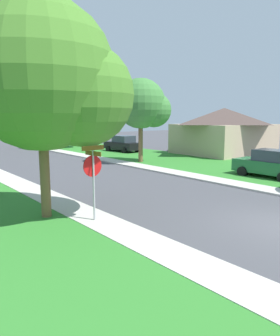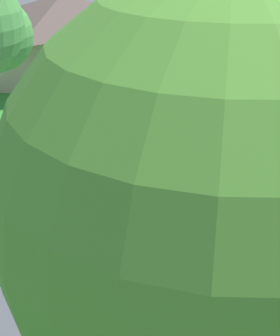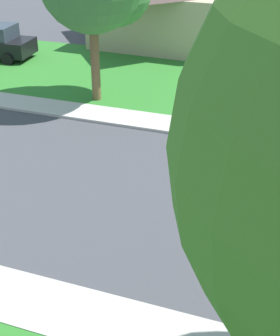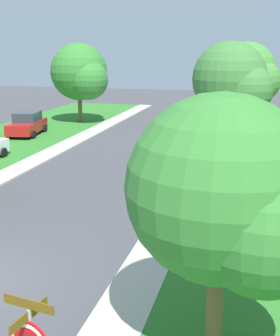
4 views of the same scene
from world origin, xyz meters
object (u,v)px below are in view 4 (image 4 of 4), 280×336
object	(u,v)px
tree_across_right	(231,198)
tree_sidewalk_mid	(249,75)
tree_across_left	(234,82)
tree_sidewalk_near	(81,74)
car_green_behind_trees	(264,220)
car_red_kerbside_mid	(27,124)
tree_corner_large	(247,76)

from	to	relation	value
tree_across_right	tree_sidewalk_mid	bearing A→B (deg)	91.03
tree_across_right	tree_across_left	size ratio (longest dim) A/B	0.83
tree_across_right	tree_sidewalk_near	bearing A→B (deg)	117.00
car_green_behind_trees	tree_across_right	distance (m)	6.74
car_red_kerbside_mid	tree_corner_large	bearing A→B (deg)	45.01
tree_sidewalk_near	car_green_behind_trees	bearing A→B (deg)	-55.47
car_green_behind_trees	tree_sidewalk_near	world-z (taller)	tree_sidewalk_near
car_green_behind_trees	tree_across_left	xyz separation A→B (m)	(-1.78, 10.04, 3.76)
tree_sidewalk_near	tree_sidewalk_mid	bearing A→B (deg)	13.66
car_green_behind_trees	tree_sidewalk_mid	size ratio (longest dim) A/B	0.62
tree_across_left	tree_sidewalk_near	xyz separation A→B (m)	(-13.40, 12.02, -0.43)
car_red_kerbside_mid	tree_across_right	size ratio (longest dim) A/B	0.80
tree_sidewalk_mid	tree_sidewalk_near	size ratio (longest dim) A/B	1.02
tree_across_right	car_red_kerbside_mid	bearing A→B (deg)	126.73
car_green_behind_trees	tree_across_left	bearing A→B (deg)	100.04
car_red_kerbside_mid	tree_corner_large	world-z (taller)	tree_corner_large
tree_sidewalk_mid	tree_across_left	size ratio (longest dim) A/B	1.02
car_red_kerbside_mid	tree_sidewalk_mid	distance (m)	18.75
car_red_kerbside_mid	tree_corner_large	xyz separation A→B (m)	(15.32, 15.33, 2.86)
tree_corner_large	tree_sidewalk_near	world-z (taller)	tree_sidewalk_near
tree_sidewalk_near	tree_corner_large	bearing A→B (deg)	33.30
car_green_behind_trees	car_red_kerbside_mid	xyz separation A→B (m)	(-17.01, 15.59, 0.00)
car_green_behind_trees	tree_sidewalk_mid	world-z (taller)	tree_sidewalk_mid
tree_corner_large	car_red_kerbside_mid	bearing A→B (deg)	-134.99
car_red_kerbside_mid	tree_sidewalk_near	size ratio (longest dim) A/B	0.67
car_green_behind_trees	tree_sidewalk_near	distance (m)	26.98
car_green_behind_trees	tree_corner_large	world-z (taller)	tree_corner_large
tree_sidewalk_mid	tree_corner_large	xyz separation A→B (m)	(-0.31, 5.50, -0.43)
tree_across_left	tree_across_right	bearing A→B (deg)	-86.59
tree_sidewalk_mid	tree_corner_large	size ratio (longest dim) A/B	1.21
car_green_behind_trees	tree_corner_large	distance (m)	31.09
car_green_behind_trees	tree_sidewalk_mid	distance (m)	25.66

